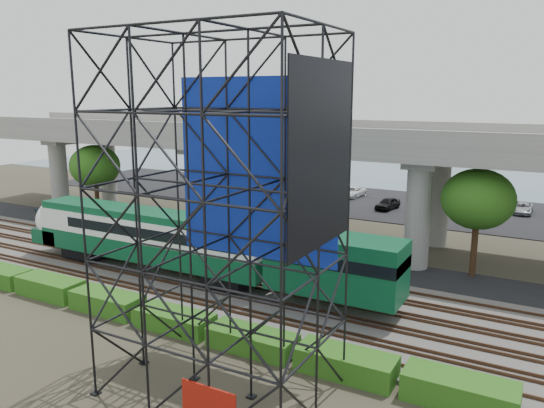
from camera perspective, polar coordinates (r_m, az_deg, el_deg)
The scene contains 13 objects.
ground at distance 34.05m, azimuth -7.16°, elevation -10.15°, with size 140.00×140.00×0.00m, color #474233.
ballast_bed at distance 35.53m, azimuth -5.26°, elevation -8.97°, with size 90.00×12.00×0.20m, color slate.
service_road at distance 42.46m, azimuth 1.19°, elevation -5.51°, with size 90.00×5.00×0.08m, color black.
parking_lot at distance 63.59m, azimuth 11.06°, elevation 0.13°, with size 90.00×18.00×0.08m, color black.
harbor_water at distance 84.52m, azimuth 15.67°, elevation 2.75°, with size 140.00×40.00×0.03m, color #446470.
rail_tracks at distance 35.47m, azimuth -5.26°, elevation -8.70°, with size 90.00×9.52×0.16m.
commuter_train at distance 36.98m, azimuth -10.53°, elevation -3.75°, with size 29.30×3.06×4.30m.
overpass at distance 45.89m, azimuth 3.94°, elevation 6.20°, with size 80.00×12.00×12.40m.
scaffold_tower at distance 21.86m, azimuth -5.72°, elevation -2.02°, with size 9.36×6.36×15.00m.
hedge_strip at distance 30.14m, azimuth -10.50°, elevation -12.10°, with size 34.60×1.80×1.20m.
trees at distance 48.27m, azimuth -0.57°, elevation 3.34°, with size 40.94×16.94×7.69m.
suv at distance 53.62m, azimuth -18.57°, elevation -1.67°, with size 2.22×4.82×1.34m, color black.
parked_cars at distance 62.96m, azimuth 11.10°, elevation 0.61°, with size 35.67×9.48×1.31m.
Camera 1 is at (18.76, -25.43, 12.68)m, focal length 35.00 mm.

